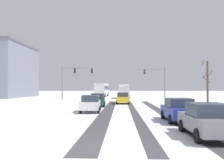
{
  "coord_description": "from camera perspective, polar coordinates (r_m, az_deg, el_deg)",
  "views": [
    {
      "loc": [
        1.15,
        -9.0,
        2.37
      ],
      "look_at": [
        0.0,
        19.85,
        2.8
      ],
      "focal_mm": 36.68,
      "sensor_mm": 36.0,
      "label": 1
    }
  ],
  "objects": [
    {
      "name": "box_truck_delivery",
      "position": [
        49.68,
        3.05,
        -1.7
      ],
      "size": [
        2.45,
        7.45,
        3.02
      ],
      "color": "#B7BABF",
      "rests_on": "ground"
    },
    {
      "name": "car_blue_fourth",
      "position": [
        16.57,
        16.2,
        -6.19
      ],
      "size": [
        1.88,
        4.12,
        1.62
      ],
      "color": "#233899",
      "rests_on": "ground"
    },
    {
      "name": "traffic_signal_far_left",
      "position": [
        44.54,
        -9.65,
        2.08
      ],
      "size": [
        6.06,
        0.72,
        6.5
      ],
      "color": "slate",
      "rests_on": "ground"
    },
    {
      "name": "car_grey_fifth",
      "position": [
        11.88,
        22.47,
        -8.29
      ],
      "size": [
        1.84,
        4.1,
        1.62
      ],
      "color": "slate",
      "rests_on": "ground"
    },
    {
      "name": "car_dark_green_second",
      "position": [
        28.69,
        -3.58,
        -3.96
      ],
      "size": [
        1.99,
        4.18,
        1.62
      ],
      "color": "#194C2D",
      "rests_on": "ground"
    },
    {
      "name": "wheel_track_center",
      "position": [
        23.34,
        -1.1,
        -6.67
      ],
      "size": [
        1.17,
        31.2,
        0.01
      ],
      "primitive_type": "cube",
      "color": "#424247",
      "rests_on": "ground"
    },
    {
      "name": "ground_plane",
      "position": [
        9.38,
        -5.0,
        -15.47
      ],
      "size": [
        300.0,
        300.0,
        0.0
      ],
      "primitive_type": "plane",
      "color": "silver"
    },
    {
      "name": "wheel_track_left_lane",
      "position": [
        23.34,
        5.36,
        -6.67
      ],
      "size": [
        0.71,
        31.2,
        0.01
      ],
      "primitive_type": "cube",
      "color": "#424247",
      "rests_on": "ground"
    },
    {
      "name": "car_white_third",
      "position": [
        22.19,
        -5.32,
        -4.86
      ],
      "size": [
        1.98,
        4.17,
        1.62
      ],
      "color": "silver",
      "rests_on": "ground"
    },
    {
      "name": "bus_oncoming",
      "position": [
        59.67,
        -2.51,
        -1.22
      ],
      "size": [
        3.02,
        11.1,
        3.38
      ],
      "color": "silver",
      "rests_on": "ground"
    },
    {
      "name": "traffic_signal_far_right",
      "position": [
        47.87,
        11.09,
        1.62
      ],
      "size": [
        6.05,
        0.58,
        6.5
      ],
      "color": "slate",
      "rests_on": "ground"
    },
    {
      "name": "bare_tree_sidewalk_far",
      "position": [
        39.58,
        22.67,
        0.87
      ],
      "size": [
        1.71,
        1.93,
        6.95
      ],
      "color": "brown",
      "rests_on": "ground"
    },
    {
      "name": "wheel_track_right_lane",
      "position": [
        23.62,
        11.74,
        -6.58
      ],
      "size": [
        0.98,
        31.2,
        0.01
      ],
      "primitive_type": "cube",
      "color": "#424247",
      "rests_on": "ground"
    },
    {
      "name": "car_yellow_cab_lead",
      "position": [
        33.24,
        2.73,
        -3.53
      ],
      "size": [
        1.88,
        4.12,
        1.62
      ],
      "color": "yellow",
      "rests_on": "ground"
    }
  ]
}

